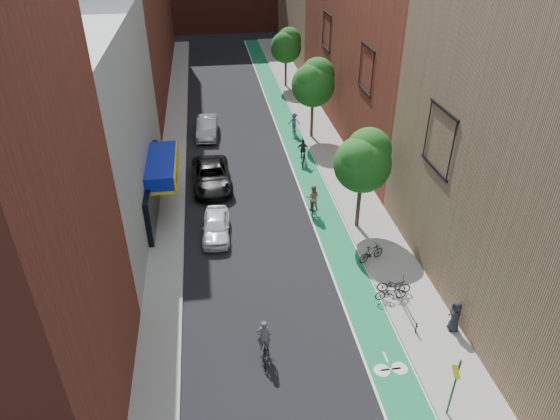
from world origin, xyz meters
name	(u,v)px	position (x,y,z in m)	size (l,w,h in m)	color
ground	(296,362)	(0.00, 0.00, 0.00)	(160.00, 160.00, 0.00)	black
bike_lane	(289,130)	(4.00, 26.00, 0.01)	(2.00, 68.00, 0.01)	#126646
sidewalk_left	(175,136)	(-6.00, 26.00, 0.07)	(2.00, 68.00, 0.15)	gray
sidewalk_right	(317,127)	(6.50, 26.00, 0.07)	(3.00, 68.00, 0.15)	gray
building_left_white	(71,128)	(-11.00, 14.00, 6.00)	(8.00, 20.00, 12.00)	silver
tree_near	(363,160)	(5.65, 10.02, 4.66)	(3.40, 3.36, 6.42)	#332619
tree_mid	(314,82)	(5.65, 24.02, 4.89)	(3.55, 3.53, 6.74)	#332619
tree_far	(286,45)	(5.65, 38.02, 4.50)	(3.30, 3.25, 6.21)	#332619
sign_pole	(454,384)	(5.38, -3.50, 1.84)	(0.13, 0.71, 3.00)	#194C26
parked_car_white	(216,226)	(-3.04, 10.39, 0.68)	(1.61, 4.01, 1.37)	silver
parked_car_black	(212,176)	(-3.10, 16.70, 0.80)	(2.65, 5.75, 1.60)	black
parked_car_silver	(207,127)	(-3.19, 25.76, 0.79)	(1.66, 4.77, 1.57)	#95979D
cyclist_lead	(264,345)	(-1.32, 0.58, 0.67)	(0.83, 1.79, 2.01)	black
cyclist_lane_near	(313,202)	(3.20, 11.90, 0.90)	(0.99, 1.77, 2.10)	black
cyclist_lane_mid	(303,155)	(3.96, 19.18, 0.73)	(1.13, 2.00, 2.00)	black
cyclist_lane_far	(294,125)	(4.26, 24.90, 0.87)	(1.14, 1.71, 1.96)	black
parked_bike_near	(394,285)	(5.73, 3.70, 0.60)	(0.59, 1.71, 0.90)	black
parked_bike_mid	(371,253)	(5.40, 6.44, 0.65)	(0.47, 1.67, 1.01)	black
parked_bike_far	(391,292)	(5.40, 3.20, 0.57)	(0.56, 1.61, 0.85)	black
pedestrian	(455,316)	(7.60, 0.76, 0.97)	(0.80, 0.52, 1.64)	black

